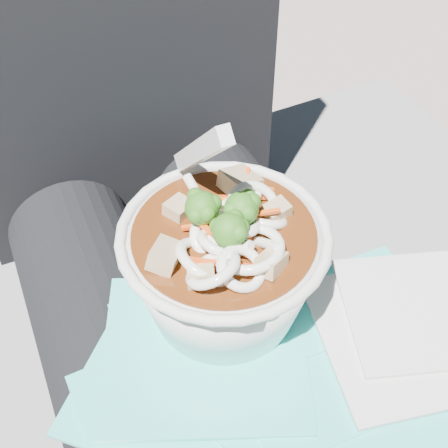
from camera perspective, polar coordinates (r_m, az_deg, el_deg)
name	(u,v)px	position (r m, az deg, el deg)	size (l,w,h in m)	color
stone_ledge	(178,388)	(0.95, -4.27, -14.72)	(1.00, 0.50, 0.47)	slate
lap	(215,361)	(0.61, -0.81, -12.44)	(0.31, 0.48, 0.14)	black
person_body	(180,277)	(0.64, -4.04, -4.90)	(0.34, 0.94, 1.01)	black
plastic_bag	(258,353)	(0.53, 3.15, -11.71)	(0.34, 0.36, 0.02)	#2FC7BB
napkins	(410,324)	(0.55, 16.65, -8.79)	(0.18, 0.17, 0.01)	silver
udon_bowl	(224,262)	(0.50, 0.03, -3.47)	(0.17, 0.17, 0.20)	white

